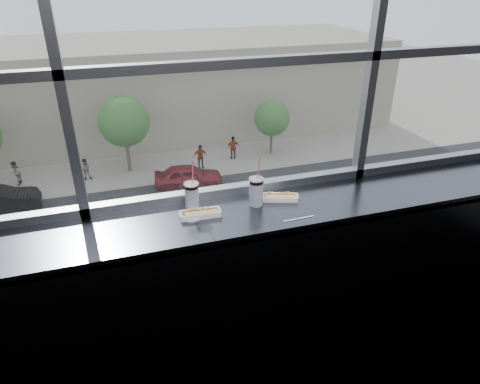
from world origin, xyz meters
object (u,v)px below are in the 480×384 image
object	(u,v)px
car_near_d	(281,224)
pedestrian_b	(85,167)
car_far_b	(188,173)
pedestrian_a	(15,171)
wrapper	(193,220)
tree_center	(124,122)
loose_straw	(299,219)
soda_cup_left	(192,195)
pedestrian_d	(233,145)
car_near_c	(160,245)
car_near_e	(359,210)
pedestrian_c	(200,154)
hotdog_tray_left	(200,213)
tree_right	(272,118)
hotdog_tray_right	(280,197)
soda_cup_right	(256,190)

from	to	relation	value
car_near_d	pedestrian_b	world-z (taller)	pedestrian_b
car_far_b	pedestrian_a	size ratio (longest dim) A/B	3.04
wrapper	tree_center	xyz separation A→B (m)	(0.53, 28.29, -8.23)
loose_straw	pedestrian_a	distance (m)	31.50
soda_cup_left	car_near_d	bearing A→B (deg)	64.23
wrapper	pedestrian_d	distance (m)	31.44
car_near_c	tree_center	bearing A→B (deg)	9.59
pedestrian_a	tree_center	xyz separation A→B (m)	(7.76, 0.03, 2.80)
wrapper	pedestrian_b	size ratio (longest dim) A/B	0.05
car_near_e	pedestrian_c	bearing A→B (deg)	37.33
car_far_b	tree_center	bearing A→B (deg)	50.58
pedestrian_d	tree_center	xyz separation A→B (m)	(-8.12, 0.12, 2.73)
hotdog_tray_left	tree_right	distance (m)	31.96
tree_right	hotdog_tray_right	bearing A→B (deg)	-111.82
car_near_e	car_near_d	distance (m)	4.93
wrapper	car_near_c	size ratio (longest dim) A/B	0.02
car_near_d	pedestrian_a	size ratio (longest dim) A/B	2.66
hotdog_tray_left	soda_cup_right	xyz separation A→B (m)	(0.40, 0.04, 0.08)
soda_cup_left	pedestrian_d	xyz separation A→B (m)	(8.62, 28.02, -11.05)
loose_straw	tree_center	xyz separation A→B (m)	(-0.12, 28.47, -8.22)
pedestrian_a	pedestrian_c	xyz separation A→B (m)	(12.96, -1.11, 0.08)
loose_straw	car_near_e	xyz separation A→B (m)	(12.10, 16.47, -11.04)
car_near_e	pedestrian_d	distance (m)	12.57
hotdog_tray_right	soda_cup_right	size ratio (longest dim) A/B	0.71
soda_cup_right	car_near_d	xyz separation A→B (m)	(7.37, 16.21, -11.22)
hotdog_tray_right	tree_center	world-z (taller)	hotdog_tray_right
car_near_e	tree_right	size ratio (longest dim) A/B	1.35
pedestrian_a	tree_center	distance (m)	8.25
wrapper	pedestrian_d	size ratio (longest dim) A/B	0.04
pedestrian_b	car_near_d	bearing A→B (deg)	132.38
tree_center	car_far_b	bearing A→B (deg)	-47.26
pedestrian_d	tree_center	distance (m)	8.57
pedestrian_b	soda_cup_left	bearing A→B (deg)	95.44
tree_right	car_near_e	bearing A→B (deg)	-86.01
car_near_e	car_near_c	xyz separation A→B (m)	(-11.61, 0.00, -0.09)
tree_right	car_near_d	bearing A→B (deg)	-108.84
car_near_e	loose_straw	bearing A→B (deg)	148.13
car_near_e	car_far_b	size ratio (longest dim) A/B	0.96
car_near_c	tree_center	distance (m)	12.36
pedestrian_a	pedestrian_b	distance (m)	4.67
loose_straw	car_far_b	xyz separation A→B (m)	(3.58, 24.47, -10.99)
car_near_e	car_near_d	xyz separation A→B (m)	(-4.93, 0.00, -0.08)
wrapper	pedestrian_c	distance (m)	29.83
car_far_b	pedestrian_d	world-z (taller)	pedestrian_d
loose_straw	pedestrian_c	distance (m)	29.87
pedestrian_a	soda_cup_right	bearing A→B (deg)	15.25
hotdog_tray_left	pedestrian_c	size ratio (longest dim) A/B	0.12
hotdog_tray_right	pedestrian_a	size ratio (longest dim) A/B	0.13
soda_cup_left	car_near_c	world-z (taller)	soda_cup_left
hotdog_tray_right	tree_right	distance (m)	31.70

